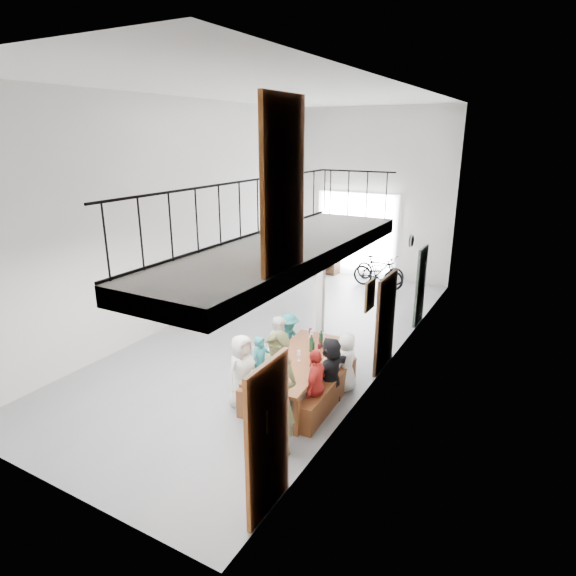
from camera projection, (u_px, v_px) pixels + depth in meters
The scene contains 24 objects.
floor at pixel (279, 336), 11.60m from camera, with size 12.00×12.00×0.00m, color slate.
room_walls at pixel (278, 187), 10.52m from camera, with size 12.00×12.00×12.00m.
gateway_portal at pixel (356, 235), 16.30m from camera, with size 2.80×0.08×2.80m, color white.
right_wall_decor at pixel (359, 311), 8.27m from camera, with size 0.07×8.28×5.07m.
balcony at pixel (287, 253), 7.18m from camera, with size 1.52×5.62×4.00m.
tasting_table at pixel (299, 363), 8.68m from camera, with size 1.20×2.59×0.79m.
bench_inner at pixel (272, 377), 9.12m from camera, with size 0.36×2.26×0.52m, color brown.
bench_wall at pixel (329, 392), 8.60m from camera, with size 0.28×2.15×0.50m, color brown.
tableware at pixel (308, 345), 8.88m from camera, with size 0.61×1.72×0.35m.
side_bench at pixel (206, 306), 13.01m from camera, with size 0.33×1.52×0.43m, color brown.
oak_barrel at pixel (278, 268), 15.63m from camera, with size 0.67×0.67×0.99m.
serving_counter at pixel (316, 259), 16.98m from camera, with size 1.69×0.47×0.89m, color #311C11.
counter_bottles at pixel (316, 243), 16.78m from camera, with size 1.45×0.19×0.28m.
guest_left_a at pixel (242, 371), 8.45m from camera, with size 0.66×0.43×1.35m, color white.
guest_left_b at pixel (261, 365), 8.94m from camera, with size 0.41×0.27×1.12m, color #247678.
guest_left_c at pixel (280, 348), 9.42m from camera, with size 0.64×0.50×1.31m, color white.
guest_left_d at pixel (288, 340), 9.90m from camera, with size 0.77×0.44×1.19m, color #247678.
guest_right_a at pixel (316, 385), 8.03m from camera, with size 0.76×0.32×1.30m, color #B4231F.
guest_right_b at pixel (330, 371), 8.53m from camera, with size 1.18×0.38×1.27m, color black.
guest_right_c at pixel (346, 362), 9.01m from camera, with size 0.56×0.37×1.16m, color white.
host_standing at pixel (277, 394), 7.10m from camera, with size 0.72×0.47×1.96m, color brown.
potted_plant at pixel (384, 340), 10.85m from camera, with size 0.38×0.33×0.42m, color #17481C.
bicycle_near at pixel (380, 269), 15.73m from camera, with size 0.60×1.71×0.90m, color black.
bicycle_far at pixel (378, 272), 15.11m from camera, with size 0.48×1.68×1.01m, color black.
Camera 1 is at (5.40, -9.23, 4.65)m, focal length 30.00 mm.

